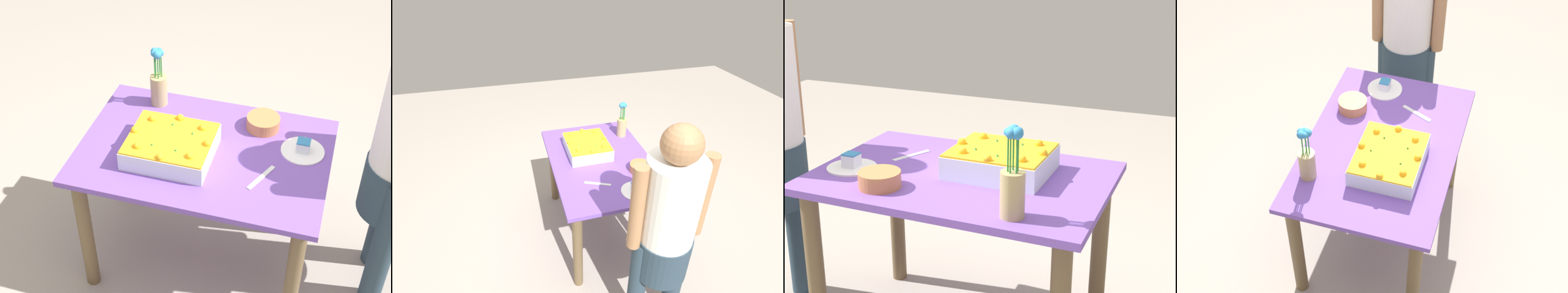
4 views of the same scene
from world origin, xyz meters
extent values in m
plane|color=#9F968B|center=(0.00, 0.00, 0.00)|extent=(8.00, 8.00, 0.00)
cube|color=#6F4AAF|center=(0.00, 0.00, 0.74)|extent=(1.15, 0.78, 0.03)
cylinder|color=brown|center=(-0.50, -0.32, 0.36)|extent=(0.07, 0.07, 0.72)
cylinder|color=brown|center=(0.50, -0.32, 0.36)|extent=(0.07, 0.07, 0.72)
cylinder|color=brown|center=(-0.50, 0.32, 0.36)|extent=(0.07, 0.07, 0.72)
cylinder|color=brown|center=(0.50, 0.32, 0.36)|extent=(0.07, 0.07, 0.72)
cube|color=white|center=(-0.14, -0.08, 0.80)|extent=(0.38, 0.33, 0.09)
cube|color=#F8AB1E|center=(-0.14, -0.08, 0.85)|extent=(0.38, 0.33, 0.01)
sphere|color=#F8AB1E|center=(0.03, -0.08, 0.86)|extent=(0.04, 0.04, 0.04)
sphere|color=#F8AB1E|center=(-0.02, 0.03, 0.86)|extent=(0.04, 0.04, 0.04)
sphere|color=#F8AB1E|center=(-0.14, 0.07, 0.86)|extent=(0.04, 0.04, 0.04)
sphere|color=#F8AB1E|center=(-0.26, 0.03, 0.86)|extent=(0.04, 0.04, 0.04)
sphere|color=#F8AB1E|center=(-0.31, -0.08, 0.86)|extent=(0.04, 0.04, 0.04)
sphere|color=#F8AB1E|center=(-0.26, -0.18, 0.86)|extent=(0.04, 0.04, 0.04)
sphere|color=#F8AB1E|center=(-0.14, -0.22, 0.86)|extent=(0.04, 0.04, 0.04)
sphere|color=#F8AB1E|center=(-0.02, -0.18, 0.86)|extent=(0.04, 0.04, 0.04)
cone|color=#2D8438|center=(-0.16, 0.01, 0.85)|extent=(0.02, 0.02, 0.02)
cone|color=#2D8438|center=(-0.20, -0.15, 0.85)|extent=(0.02, 0.02, 0.02)
cone|color=#2D8438|center=(-0.05, -0.02, 0.85)|extent=(0.02, 0.02, 0.02)
cone|color=#2D8438|center=(-0.09, -0.16, 0.85)|extent=(0.02, 0.02, 0.02)
cylinder|color=white|center=(0.44, 0.11, 0.75)|extent=(0.20, 0.20, 0.01)
cube|color=white|center=(0.44, 0.11, 0.78)|extent=(0.06, 0.06, 0.05)
cube|color=#2E79B7|center=(0.44, 0.11, 0.81)|extent=(0.06, 0.06, 0.01)
cube|color=silver|center=(0.29, -0.11, 0.75)|extent=(0.10, 0.18, 0.00)
cylinder|color=tan|center=(-0.32, 0.29, 0.83)|extent=(0.08, 0.08, 0.16)
cylinder|color=#2D8438|center=(-0.30, 0.30, 0.98)|extent=(0.01, 0.01, 0.13)
sphere|color=teal|center=(-0.30, 0.30, 1.05)|extent=(0.03, 0.03, 0.03)
cylinder|color=#2D8438|center=(-0.31, 0.31, 0.98)|extent=(0.01, 0.01, 0.13)
sphere|color=#2D7AB8|center=(-0.31, 0.31, 1.05)|extent=(0.04, 0.04, 0.04)
cylinder|color=#2D8438|center=(-0.33, 0.30, 0.98)|extent=(0.01, 0.01, 0.13)
sphere|color=#2C7EBC|center=(-0.33, 0.30, 1.05)|extent=(0.04, 0.04, 0.04)
cylinder|color=#2D8438|center=(-0.33, 0.28, 0.98)|extent=(0.01, 0.01, 0.13)
sphere|color=#2F7DBC|center=(-0.33, 0.28, 1.05)|extent=(0.03, 0.03, 0.03)
cylinder|color=#2D8438|center=(-0.31, 0.28, 0.98)|extent=(0.01, 0.01, 0.13)
sphere|color=teal|center=(-0.31, 0.28, 1.05)|extent=(0.04, 0.04, 0.04)
cylinder|color=#BB7443|center=(0.23, 0.24, 0.78)|extent=(0.16, 0.16, 0.06)
cylinder|color=#273A49|center=(0.88, 0.23, 0.39)|extent=(0.11, 0.11, 0.78)
cylinder|color=#273A49|center=(0.88, -0.03, 0.39)|extent=(0.11, 0.11, 0.78)
camera|label=1|loc=(0.55, -2.03, 2.54)|focal=55.00mm
camera|label=2|loc=(1.90, -0.62, 2.11)|focal=28.00mm
camera|label=3|loc=(-0.93, 2.00, 1.60)|focal=55.00mm
camera|label=4|loc=(-2.14, -0.60, 2.97)|focal=55.00mm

